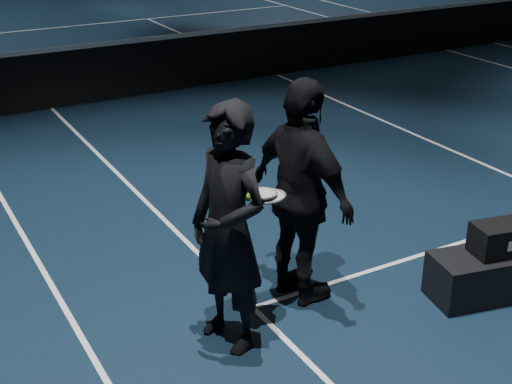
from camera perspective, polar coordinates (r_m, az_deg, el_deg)
floor at (r=13.09m, az=1.79°, el=9.29°), size 36.00×36.00×0.00m
court_lines at (r=13.09m, az=1.79°, el=9.31°), size 10.98×23.78×0.01m
net_mesh at (r=12.98m, az=1.82°, el=11.21°), size 12.80×0.02×0.86m
net_tape at (r=12.89m, az=1.85°, el=13.23°), size 12.80×0.03×0.07m
player_bench at (r=6.53m, az=19.30°, el=-6.02°), size 1.40×0.71×0.40m
racket_bag at (r=6.38m, az=19.70°, el=-3.40°), size 0.71×0.42×0.27m
player_a at (r=5.19m, az=-2.20°, el=-3.02°), size 0.63×0.80×1.92m
player_b at (r=5.77m, az=3.70°, el=-0.18°), size 0.63×1.18×1.92m
racket_lower at (r=5.44m, az=1.09°, el=-0.37°), size 0.71×0.42×0.03m
racket_upper at (r=5.42m, az=0.43°, el=-0.13°), size 0.71×0.46×0.10m
tennis_balls at (r=5.28m, az=-0.34°, el=-0.21°), size 0.12×0.10×0.12m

